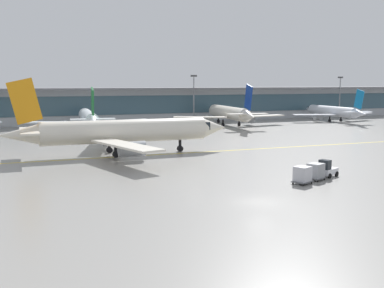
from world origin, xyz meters
TOP-DOWN VIEW (x-y plane):
  - ground_plane at (0.00, 0.00)m, footprint 400.00×400.00m
  - taxiway_centreline_stripe at (-4.99, 31.08)m, footprint 110.00×0.41m
  - terminal_concourse at (0.00, 91.38)m, footprint 228.33×11.00m
  - gate_airplane_2 at (-4.96, 70.66)m, footprint 28.49×30.72m
  - gate_airplane_3 at (30.96, 71.30)m, footprint 30.00×32.41m
  - gate_airplane_4 at (64.66, 73.05)m, footprint 26.21×28.16m
  - taxiing_regional_jet at (-5.45, 33.07)m, footprint 35.41×33.05m
  - baggage_tug at (13.22, 7.47)m, footprint 2.95×2.42m
  - cargo_dolly_lead at (10.87, 6.41)m, footprint 2.57×2.32m
  - cargo_dolly_trailing at (8.31, 5.26)m, footprint 2.57×2.32m
  - apron_light_mast_2 at (26.56, 85.17)m, footprint 1.80×0.36m
  - apron_light_mast_3 at (75.91, 84.44)m, footprint 1.80×0.36m

SIDE VIEW (x-z plane):
  - ground_plane at x=0.00m, z-range 0.00..0.00m
  - taxiway_centreline_stripe at x=-4.99m, z-range 0.00..0.01m
  - baggage_tug at x=13.22m, z-range -0.16..1.94m
  - cargo_dolly_lead at x=10.87m, z-range 0.08..2.02m
  - cargo_dolly_trailing at x=8.31m, z-range 0.08..2.02m
  - gate_airplane_4 at x=64.66m, z-range -1.87..7.47m
  - gate_airplane_2 at x=-4.96m, z-range -2.04..8.14m
  - gate_airplane_3 at x=30.96m, z-range -2.15..8.58m
  - taxiing_regional_jet at x=-5.45m, z-range -2.36..9.41m
  - terminal_concourse at x=0.00m, z-range 0.12..9.72m
  - apron_light_mast_3 at x=75.91m, z-range 0.68..13.56m
  - apron_light_mast_2 at x=26.56m, z-range 0.68..13.82m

